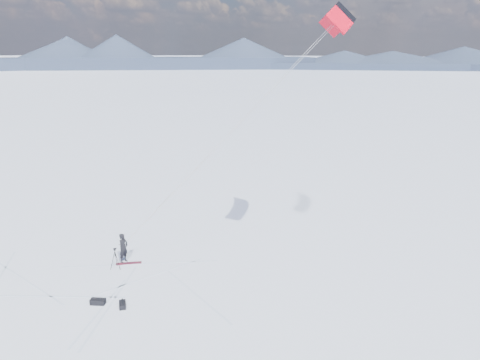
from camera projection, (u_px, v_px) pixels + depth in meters
The scene contains 9 objects.
ground at pixel (106, 277), 26.48m from camera, with size 1800.00×1800.00×0.00m, color white.
horizon_hills at pixel (101, 220), 25.54m from camera, with size 704.00×704.00×8.60m.
snow_tracks at pixel (92, 280), 26.12m from camera, with size 17.62×14.39×0.01m.
snowkiter at pixel (124, 262), 28.40m from camera, with size 0.67×0.44×1.83m, color black.
snowboard at pixel (129, 263), 28.19m from camera, with size 1.51×0.28×0.04m, color maroon.
tripod at pixel (115, 255), 27.34m from camera, with size 0.53×0.61×1.30m.
gear_bag_a at pixel (98, 301), 23.67m from camera, with size 0.83×0.62×0.33m.
gear_bag_b at pixel (123, 305), 23.41m from camera, with size 0.69×0.71×0.30m.
power_kite at pixel (337, 20), 23.43m from camera, with size 12.57×7.08×13.62m.
Camera 1 is at (18.05, -17.55, 12.46)m, focal length 35.00 mm.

